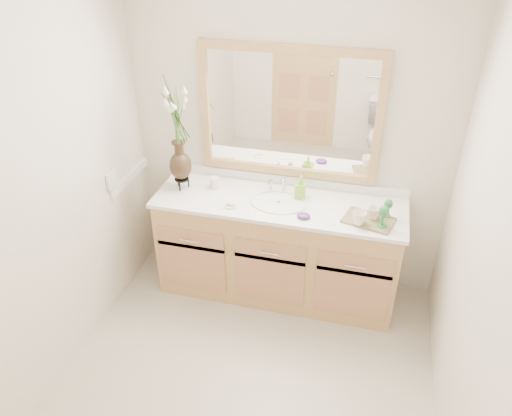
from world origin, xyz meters
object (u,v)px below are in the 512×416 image
(flower_vase, at_px, (177,121))
(soap_bottle, at_px, (300,188))
(tumbler, at_px, (215,183))
(tray, at_px, (369,220))

(flower_vase, relative_size, soap_bottle, 5.10)
(tumbler, bearing_deg, soap_bottle, 2.46)
(tumbler, distance_m, soap_bottle, 0.65)
(tray, bearing_deg, soap_bottle, 172.67)
(tumbler, relative_size, soap_bottle, 0.57)
(tumbler, distance_m, tray, 1.18)
(tumbler, xyz_separation_m, tray, (1.17, -0.18, -0.04))
(flower_vase, bearing_deg, soap_bottle, 5.83)
(flower_vase, relative_size, tumbler, 8.88)
(tumbler, height_order, soap_bottle, soap_bottle)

